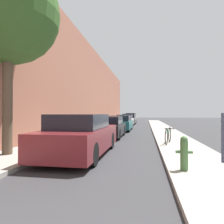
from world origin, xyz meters
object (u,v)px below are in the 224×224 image
parked_car_champagne (131,118)px  bicycle (168,135)px  fire_hydrant (184,153)px  parked_car_black (109,127)px  parked_car_white (125,121)px  parked_car_maroon (81,135)px  street_tree_near (8,13)px  parked_car_grey (129,119)px  parked_car_teal (120,123)px

parked_car_champagne → bicycle: (3.40, -23.43, -0.24)m
parked_car_champagne → fire_hydrant: parked_car_champagne is taller
parked_car_black → parked_car_white: (-0.07, 10.31, 0.04)m
parked_car_maroon → parked_car_black: parked_car_maroon is taller
parked_car_maroon → street_tree_near: bearing=-160.7°
parked_car_grey → fire_hydrant: size_ratio=5.28×
parked_car_champagne → street_tree_near: (-2.23, -26.88, 4.17)m
parked_car_black → parked_car_champagne: parked_car_champagne is taller
parked_car_grey → bicycle: (3.32, -18.52, -0.21)m
parked_car_teal → street_tree_near: bearing=-102.0°
parked_car_teal → parked_car_white: 5.27m
parked_car_champagne → fire_hydrant: bearing=-83.2°
parked_car_teal → parked_car_champagne: parked_car_champagne is taller
parked_car_maroon → bicycle: size_ratio=2.75×
fire_hydrant → bicycle: fire_hydrant is taller
parked_car_champagne → bicycle: bearing=-81.7°
parked_car_black → parked_car_champagne: (-0.11, 20.58, 0.11)m
parked_car_maroon → bicycle: parked_car_maroon is taller
parked_car_maroon → fire_hydrant: parked_car_maroon is taller
parked_car_white → bicycle: parked_car_white is taller
parked_car_maroon → parked_car_black: size_ratio=1.15×
parked_car_white → fire_hydrant: (3.26, -17.61, -0.12)m
parked_car_maroon → parked_car_white: bearing=90.2°
parked_car_champagne → bicycle: parked_car_champagne is taller
parked_car_white → street_tree_near: street_tree_near is taller
parked_car_grey → bicycle: parked_car_grey is taller
parked_car_white → street_tree_near: (-2.27, -16.61, 4.23)m
bicycle → street_tree_near: bearing=-134.3°
parked_car_black → bicycle: 4.36m
parked_car_grey → fire_hydrant: 23.20m
parked_car_maroon → fire_hydrant: bearing=-29.7°
parked_car_maroon → parked_car_black: bearing=89.9°
parked_car_black → fire_hydrant: bearing=-66.4°
parked_car_grey → parked_car_white: bearing=-90.4°
parked_car_champagne → fire_hydrant: size_ratio=4.83×
parked_car_grey → parked_car_maroon: bearing=-89.9°
parked_car_black → parked_car_white: 10.31m
parked_car_maroon → parked_car_teal: bearing=89.6°
parked_car_black → parked_car_champagne: size_ratio=1.02×
parked_car_white → street_tree_near: 17.29m
parked_car_maroon → parked_car_black: 5.48m
parked_car_black → parked_car_white: bearing=90.4°
parked_car_teal → parked_car_grey: parked_car_grey is taller
bicycle → parked_car_champagne: bearing=112.5°
parked_car_maroon → parked_car_teal: parked_car_maroon is taller
parked_car_black → fire_hydrant: parked_car_black is taller
parked_car_teal → parked_car_champagne: (-0.18, 15.54, 0.09)m
street_tree_near → bicycle: size_ratio=3.85×
bicycle → parked_car_grey: bearing=114.4°
parked_car_grey → parked_car_champagne: 4.91m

